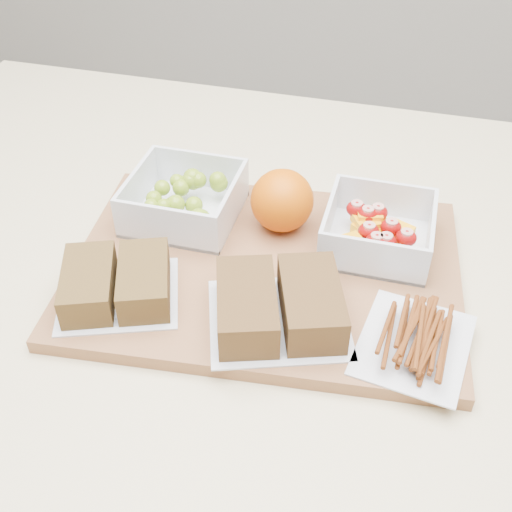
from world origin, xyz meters
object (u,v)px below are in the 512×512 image
(fruit_container, at_px, (377,232))
(pretzel_bag, at_px, (416,336))
(sandwich_bag_center, at_px, (279,305))
(grape_container, at_px, (186,200))
(cutting_board, at_px, (265,270))
(sandwich_bag_left, at_px, (117,283))
(orange, at_px, (282,200))

(fruit_container, relative_size, pretzel_bag, 0.87)
(sandwich_bag_center, bearing_deg, pretzel_bag, 0.51)
(grape_container, height_order, pretzel_bag, grape_container)
(cutting_board, xyz_separation_m, sandwich_bag_center, (0.03, -0.08, 0.03))
(sandwich_bag_left, bearing_deg, pretzel_bag, 2.17)
(fruit_container, xyz_separation_m, pretzel_bag, (0.05, -0.14, -0.01))
(sandwich_bag_left, distance_m, pretzel_bag, 0.30)
(grape_container, height_order, sandwich_bag_center, grape_container)
(cutting_board, xyz_separation_m, grape_container, (-0.11, 0.06, 0.03))
(grape_container, xyz_separation_m, pretzel_bag, (0.28, -0.14, -0.01))
(fruit_container, distance_m, sandwich_bag_left, 0.29)
(fruit_container, height_order, sandwich_bag_center, fruit_container)
(cutting_board, distance_m, sandwich_bag_left, 0.16)
(grape_container, bearing_deg, sandwich_bag_center, -43.62)
(fruit_container, xyz_separation_m, orange, (-0.11, 0.01, 0.02))
(orange, distance_m, sandwich_bag_left, 0.21)
(fruit_container, height_order, sandwich_bag_left, fruit_container)
(fruit_container, height_order, orange, orange)
(cutting_board, distance_m, fruit_container, 0.13)
(cutting_board, height_order, grape_container, grape_container)
(fruit_container, xyz_separation_m, sandwich_bag_left, (-0.25, -0.15, -0.00))
(sandwich_bag_center, distance_m, pretzel_bag, 0.13)
(grape_container, xyz_separation_m, orange, (0.11, 0.01, 0.01))
(fruit_container, distance_m, orange, 0.11)
(fruit_container, relative_size, orange, 1.60)
(orange, bearing_deg, pretzel_bag, -41.91)
(sandwich_bag_center, height_order, pretzel_bag, sandwich_bag_center)
(orange, bearing_deg, sandwich_bag_left, -130.01)
(cutting_board, xyz_separation_m, pretzel_bag, (0.17, -0.08, 0.02))
(cutting_board, distance_m, grape_container, 0.13)
(orange, relative_size, pretzel_bag, 0.54)
(cutting_board, relative_size, orange, 5.76)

